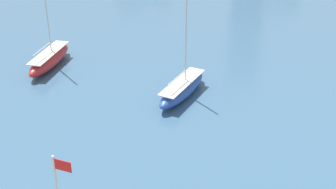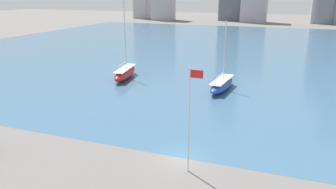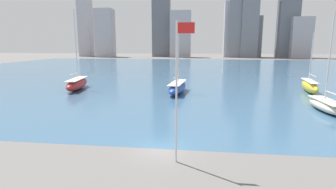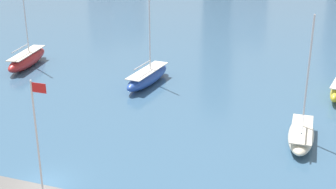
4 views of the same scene
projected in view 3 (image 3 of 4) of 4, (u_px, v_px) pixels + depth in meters
name	position (u px, v px, depth m)	size (l,w,h in m)	color
ground_plane	(161.00, 149.00, 21.17)	(500.00, 500.00, 0.00)	#605E5B
harbor_water	(192.00, 70.00, 89.41)	(180.00, 140.00, 0.00)	#385B7A
flag_pole	(177.00, 88.00, 17.86)	(1.24, 0.14, 9.88)	silver
distant_city_skyline	(246.00, 18.00, 179.23)	(201.36, 21.12, 69.11)	#A8A8B2
sailboat_red	(77.00, 84.00, 49.43)	(4.02, 10.76, 14.75)	#B72828
sailboat_cream	(327.00, 105.00, 33.13)	(2.67, 8.47, 12.25)	beige
sailboat_blue	(177.00, 87.00, 45.75)	(3.31, 10.43, 11.68)	#284CA8
sailboat_yellow	(310.00, 86.00, 46.92)	(3.17, 10.00, 10.49)	yellow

